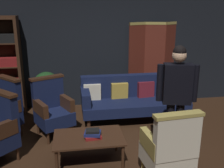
{
  "coord_description": "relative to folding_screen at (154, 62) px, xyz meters",
  "views": [
    {
      "loc": [
        -0.67,
        -3.37,
        2.19
      ],
      "look_at": [
        0.0,
        0.8,
        0.95
      ],
      "focal_mm": 41.51,
      "sensor_mm": 36.0,
      "label": 1
    }
  ],
  "objects": [
    {
      "name": "armchair_wing_left",
      "position": [
        -3.11,
        -1.2,
        -0.5
      ],
      "size": [
        0.82,
        0.82,
        1.04
      ],
      "color": "#382114",
      "rests_on": "ground_plane"
    },
    {
      "name": "armchair_gilt_accent",
      "position": [
        -0.72,
        -2.93,
        -0.5
      ],
      "size": [
        0.63,
        0.63,
        1.04
      ],
      "color": "tan",
      "rests_on": "ground_plane"
    },
    {
      "name": "coffee_table",
      "position": [
        -1.69,
        -2.31,
        -0.61
      ],
      "size": [
        1.0,
        0.64,
        0.42
      ],
      "color": "#382114",
      "rests_on": "ground_plane"
    },
    {
      "name": "book_navy_cloth",
      "position": [
        -1.64,
        -2.34,
        -0.5
      ],
      "size": [
        0.26,
        0.22,
        0.04
      ],
      "primitive_type": "cube",
      "rotation": [
        0.0,
        0.0,
        -0.21
      ],
      "color": "navy",
      "rests_on": "book_red_leather"
    },
    {
      "name": "armchair_wing_right",
      "position": [
        -2.26,
        -1.29,
        -0.5
      ],
      "size": [
        0.78,
        0.77,
        1.04
      ],
      "color": "#382114",
      "rests_on": "ground_plane"
    },
    {
      "name": "velvet_couch",
      "position": [
        -0.67,
        -0.84,
        -0.53
      ],
      "size": [
        2.12,
        0.78,
        0.88
      ],
      "color": "#382114",
      "rests_on": "ground_plane"
    },
    {
      "name": "ground_plane",
      "position": [
        -1.22,
        -2.29,
        -0.99
      ],
      "size": [
        10.0,
        10.0,
        0.0
      ],
      "primitive_type": "plane",
      "color": "#331E11"
    },
    {
      "name": "folding_screen",
      "position": [
        0.0,
        0.0,
        0.0
      ],
      "size": [
        1.25,
        0.35,
        1.9
      ],
      "color": "#5B2319",
      "rests_on": "ground_plane"
    },
    {
      "name": "potted_plant",
      "position": [
        -2.43,
        -0.3,
        -0.46
      ],
      "size": [
        0.62,
        0.62,
        0.92
      ],
      "color": "brown",
      "rests_on": "ground_plane"
    },
    {
      "name": "standing_figure",
      "position": [
        -0.4,
        -2.3,
        0.04
      ],
      "size": [
        0.58,
        0.3,
        1.7
      ],
      "color": "black",
      "rests_on": "ground_plane"
    },
    {
      "name": "back_wall",
      "position": [
        -1.22,
        0.16,
        0.41
      ],
      "size": [
        7.2,
        0.1,
        2.8
      ],
      "primitive_type": "cube",
      "color": "black",
      "rests_on": "ground_plane"
    },
    {
      "name": "book_red_leather",
      "position": [
        -1.64,
        -2.34,
        -0.54
      ],
      "size": [
        0.25,
        0.21,
        0.04
      ],
      "primitive_type": "cube",
      "rotation": [
        0.0,
        0.0,
        0.1
      ],
      "color": "maroon",
      "rests_on": "coffee_table"
    },
    {
      "name": "book_black_cloth",
      "position": [
        -1.64,
        -2.34,
        -0.46
      ],
      "size": [
        0.2,
        0.16,
        0.04
      ],
      "primitive_type": "cube",
      "rotation": [
        0.0,
        0.0,
        -0.1
      ],
      "color": "black",
      "rests_on": "book_navy_cloth"
    }
  ]
}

